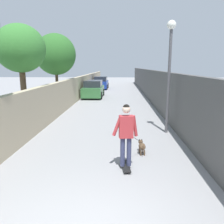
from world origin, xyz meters
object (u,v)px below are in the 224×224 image
(tree_left_far, at_px, (56,55))
(car_far, at_px, (101,83))
(skateboard, at_px, (126,166))
(car_near, at_px, (93,89))
(person_skateboarder, at_px, (126,130))
(dog, at_px, (142,146))
(lamp_post, at_px, (170,59))
(tree_left_mid, at_px, (20,49))

(tree_left_far, distance_m, car_far, 12.88)
(tree_left_far, height_order, car_far, tree_left_far)
(skateboard, bearing_deg, tree_left_far, 25.21)
(skateboard, relative_size, car_near, 0.20)
(car_near, bearing_deg, skateboard, -169.64)
(person_skateboarder, relative_size, dog, 1.28)
(skateboard, bearing_deg, dog, -26.99)
(lamp_post, xyz_separation_m, car_near, (11.03, 4.50, -2.41))
(tree_left_mid, bearing_deg, tree_left_far, -0.35)
(car_far, bearing_deg, dog, -171.44)
(tree_left_far, bearing_deg, lamp_post, -134.72)
(tree_left_mid, bearing_deg, dog, -123.11)
(dog, height_order, car_far, car_far)
(tree_left_mid, height_order, tree_left_far, tree_left_far)
(car_near, relative_size, car_far, 1.02)
(skateboard, xyz_separation_m, car_far, (22.42, 2.66, 0.65))
(lamp_post, xyz_separation_m, skateboard, (-3.54, 1.84, -3.06))
(tree_left_mid, bearing_deg, car_far, -6.69)
(tree_left_mid, relative_size, tree_left_far, 0.93)
(person_skateboarder, distance_m, dog, 1.47)
(tree_left_mid, xyz_separation_m, dog, (-3.46, -5.31, -3.31))
(tree_left_far, distance_m, dog, 10.93)
(skateboard, height_order, person_skateboarder, person_skateboarder)
(tree_left_far, bearing_deg, car_near, -24.48)
(skateboard, distance_m, dog, 1.23)
(tree_left_mid, relative_size, dog, 3.45)
(lamp_post, bearing_deg, car_far, 13.41)
(dog, relative_size, car_far, 0.34)
(person_skateboarder, relative_size, car_far, 0.44)
(tree_left_mid, height_order, car_far, tree_left_mid)
(car_near, bearing_deg, tree_left_far, 155.52)
(skateboard, bearing_deg, person_skateboarder, 26.57)
(person_skateboarder, height_order, dog, person_skateboarder)
(lamp_post, bearing_deg, tree_left_mid, 81.36)
(person_skateboarder, distance_m, car_near, 14.82)
(skateboard, bearing_deg, tree_left_mid, 46.36)
(person_skateboarder, bearing_deg, tree_left_far, 25.21)
(tree_left_far, relative_size, dog, 3.69)
(person_skateboarder, bearing_deg, car_far, 6.78)
(car_near, bearing_deg, person_skateboarder, -169.64)
(tree_left_far, bearing_deg, dog, -149.52)
(lamp_post, relative_size, car_near, 1.13)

